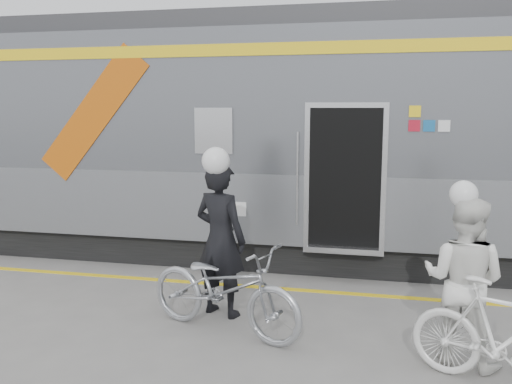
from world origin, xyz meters
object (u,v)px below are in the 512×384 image
(woman, at_px, (464,281))
(man, at_px, (220,239))
(bicycle_left, at_px, (224,288))
(bicycle_right, at_px, (505,337))

(woman, bearing_deg, man, 10.23)
(bicycle_left, xyz_separation_m, bicycle_right, (2.87, -0.72, -0.01))
(woman, xyz_separation_m, bicycle_right, (0.30, -0.55, -0.34))
(man, distance_m, woman, 2.87)
(bicycle_right, bearing_deg, bicycle_left, 100.72)
(bicycle_left, distance_m, bicycle_right, 2.96)
(bicycle_left, height_order, woman, woman)
(man, xyz_separation_m, bicycle_left, (0.20, -0.55, -0.44))
(man, bearing_deg, bicycle_left, 129.33)
(bicycle_left, height_order, bicycle_right, bicycle_left)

